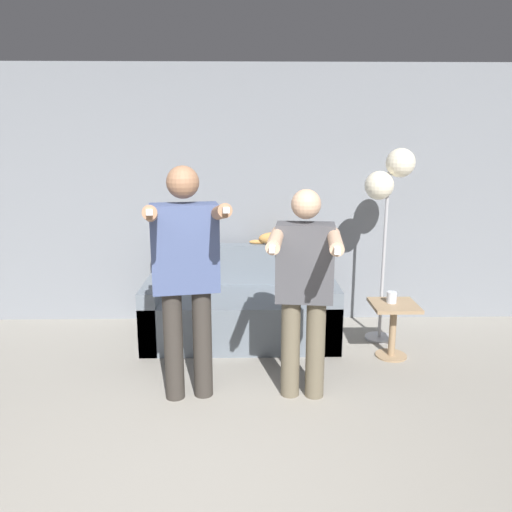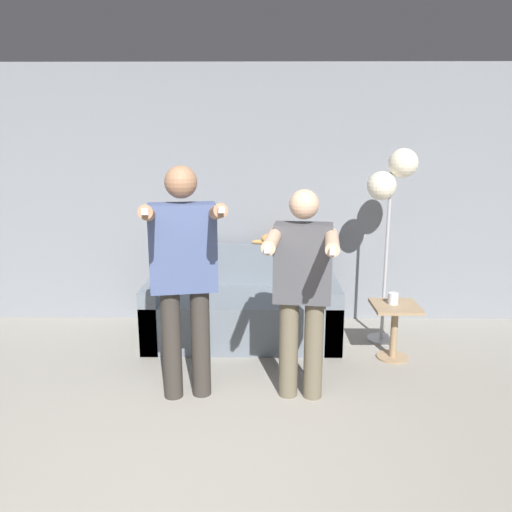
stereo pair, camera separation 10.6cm
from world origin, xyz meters
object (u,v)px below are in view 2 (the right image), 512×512
(couch, at_px, (243,309))
(cup, at_px, (393,298))
(floor_lamp, at_px, (392,184))
(person_right, at_px, (302,283))
(side_table, at_px, (395,321))
(cat, at_px, (280,237))
(person_left, at_px, (184,267))

(couch, height_order, cup, couch)
(couch, height_order, floor_lamp, floor_lamp)
(couch, distance_m, cup, 1.41)
(couch, relative_size, person_right, 1.16)
(person_right, bearing_deg, side_table, 45.61)
(couch, height_order, person_right, person_right)
(cat, relative_size, side_table, 0.91)
(person_right, distance_m, side_table, 1.23)
(person_right, height_order, side_table, person_right)
(cat, bearing_deg, person_left, -116.01)
(couch, distance_m, side_table, 1.42)
(cat, bearing_deg, cup, -39.39)
(person_right, distance_m, cup, 1.16)
(floor_lamp, height_order, cup, floor_lamp)
(floor_lamp, height_order, side_table, floor_lamp)
(person_left, distance_m, person_right, 0.84)
(person_left, distance_m, cup, 1.89)
(couch, relative_size, floor_lamp, 0.99)
(couch, bearing_deg, floor_lamp, -2.98)
(couch, bearing_deg, side_table, -19.61)
(couch, bearing_deg, cup, -18.71)
(person_right, bearing_deg, couch, 118.85)
(couch, relative_size, cat, 3.99)
(cup, bearing_deg, person_right, -139.68)
(person_left, xyz_separation_m, cup, (1.68, 0.72, -0.46))
(floor_lamp, xyz_separation_m, side_table, (-0.01, -0.40, -1.14))
(cat, relative_size, cup, 4.60)
(person_left, relative_size, cup, 17.51)
(side_table, relative_size, cup, 5.03)
(couch, xyz_separation_m, floor_lamp, (1.34, -0.07, 1.20))
(couch, height_order, side_table, couch)
(side_table, distance_m, cup, 0.20)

